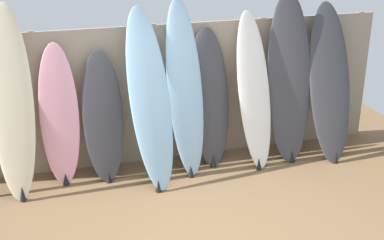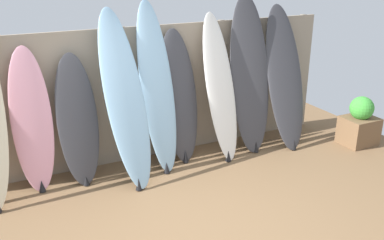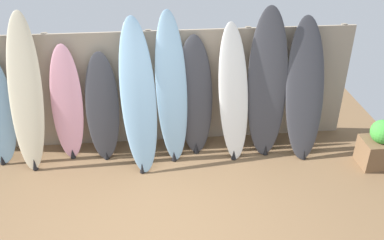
{
  "view_description": "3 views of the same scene",
  "coord_description": "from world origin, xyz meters",
  "px_view_note": "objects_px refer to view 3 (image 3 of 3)",
  "views": [
    {
      "loc": [
        -1.31,
        -4.32,
        3.17
      ],
      "look_at": [
        0.1,
        0.65,
        1.07
      ],
      "focal_mm": 50.0,
      "sensor_mm": 36.0,
      "label": 1
    },
    {
      "loc": [
        -1.58,
        -3.19,
        2.59
      ],
      "look_at": [
        0.25,
        0.55,
        1.02
      ],
      "focal_mm": 40.0,
      "sensor_mm": 36.0,
      "label": 2
    },
    {
      "loc": [
        0.06,
        -3.86,
        3.7
      ],
      "look_at": [
        0.5,
        0.74,
        1.05
      ],
      "focal_mm": 40.0,
      "sensor_mm": 36.0,
      "label": 3
    }
  ],
  "objects_px": {
    "surfboard_charcoal_8": "(267,84)",
    "surfboard_charcoal_9": "(305,90)",
    "surfboard_cream_1": "(26,95)",
    "surfboard_skyblue_5": "(171,89)",
    "surfboard_white_7": "(233,94)",
    "surfboard_pink_2": "(67,104)",
    "surfboard_skyblue_4": "(138,97)",
    "surfboard_charcoal_6": "(195,97)",
    "planter_box": "(379,146)",
    "surfboard_charcoal_3": "(102,108)"
  },
  "relations": [
    {
      "from": "surfboard_pink_2",
      "to": "surfboard_skyblue_5",
      "type": "xyz_separation_m",
      "value": [
        1.51,
        -0.12,
        0.23
      ]
    },
    {
      "from": "surfboard_charcoal_9",
      "to": "planter_box",
      "type": "height_order",
      "value": "surfboard_charcoal_9"
    },
    {
      "from": "surfboard_pink_2",
      "to": "surfboard_white_7",
      "type": "bearing_deg",
      "value": -3.76
    },
    {
      "from": "surfboard_skyblue_5",
      "to": "surfboard_white_7",
      "type": "distance_m",
      "value": 0.9
    },
    {
      "from": "surfboard_cream_1",
      "to": "surfboard_pink_2",
      "type": "height_order",
      "value": "surfboard_cream_1"
    },
    {
      "from": "surfboard_skyblue_4",
      "to": "planter_box",
      "type": "relative_size",
      "value": 2.86
    },
    {
      "from": "surfboard_charcoal_6",
      "to": "planter_box",
      "type": "distance_m",
      "value": 2.75
    },
    {
      "from": "surfboard_white_7",
      "to": "surfboard_skyblue_5",
      "type": "bearing_deg",
      "value": 177.32
    },
    {
      "from": "surfboard_charcoal_6",
      "to": "surfboard_pink_2",
      "type": "bearing_deg",
      "value": 179.68
    },
    {
      "from": "surfboard_charcoal_6",
      "to": "surfboard_charcoal_9",
      "type": "relative_size",
      "value": 0.88
    },
    {
      "from": "surfboard_charcoal_8",
      "to": "surfboard_pink_2",
      "type": "bearing_deg",
      "value": 178.12
    },
    {
      "from": "surfboard_charcoal_3",
      "to": "surfboard_charcoal_9",
      "type": "xyz_separation_m",
      "value": [
        2.94,
        -0.13,
        0.21
      ]
    },
    {
      "from": "surfboard_charcoal_8",
      "to": "planter_box",
      "type": "height_order",
      "value": "surfboard_charcoal_8"
    },
    {
      "from": "planter_box",
      "to": "surfboard_skyblue_5",
      "type": "bearing_deg",
      "value": 168.05
    },
    {
      "from": "surfboard_skyblue_4",
      "to": "surfboard_charcoal_8",
      "type": "bearing_deg",
      "value": 5.24
    },
    {
      "from": "surfboard_cream_1",
      "to": "surfboard_white_7",
      "type": "height_order",
      "value": "surfboard_cream_1"
    },
    {
      "from": "surfboard_charcoal_8",
      "to": "surfboard_skyblue_4",
      "type": "bearing_deg",
      "value": -174.76
    },
    {
      "from": "surfboard_charcoal_8",
      "to": "planter_box",
      "type": "relative_size",
      "value": 2.96
    },
    {
      "from": "surfboard_cream_1",
      "to": "surfboard_charcoal_9",
      "type": "bearing_deg",
      "value": -0.67
    },
    {
      "from": "surfboard_skyblue_5",
      "to": "surfboard_skyblue_4",
      "type": "bearing_deg",
      "value": -162.29
    },
    {
      "from": "surfboard_charcoal_6",
      "to": "surfboard_charcoal_9",
      "type": "xyz_separation_m",
      "value": [
        1.58,
        -0.18,
        0.12
      ]
    },
    {
      "from": "surfboard_cream_1",
      "to": "surfboard_charcoal_8",
      "type": "relative_size",
      "value": 1.01
    },
    {
      "from": "surfboard_pink_2",
      "to": "surfboard_cream_1",
      "type": "bearing_deg",
      "value": -163.95
    },
    {
      "from": "surfboard_pink_2",
      "to": "surfboard_charcoal_9",
      "type": "height_order",
      "value": "surfboard_charcoal_9"
    },
    {
      "from": "surfboard_white_7",
      "to": "surfboard_charcoal_9",
      "type": "height_order",
      "value": "surfboard_charcoal_9"
    },
    {
      "from": "surfboard_charcoal_3",
      "to": "planter_box",
      "type": "bearing_deg",
      "value": -9.8
    },
    {
      "from": "surfboard_charcoal_6",
      "to": "surfboard_white_7",
      "type": "bearing_deg",
      "value": -15.3
    },
    {
      "from": "surfboard_white_7",
      "to": "surfboard_charcoal_9",
      "type": "relative_size",
      "value": 0.97
    },
    {
      "from": "surfboard_skyblue_4",
      "to": "surfboard_charcoal_6",
      "type": "xyz_separation_m",
      "value": [
        0.82,
        0.26,
        -0.16
      ]
    },
    {
      "from": "surfboard_charcoal_3",
      "to": "surfboard_skyblue_4",
      "type": "distance_m",
      "value": 0.63
    },
    {
      "from": "surfboard_pink_2",
      "to": "surfboard_charcoal_8",
      "type": "xyz_separation_m",
      "value": [
        2.9,
        -0.1,
        0.23
      ]
    },
    {
      "from": "surfboard_charcoal_6",
      "to": "planter_box",
      "type": "relative_size",
      "value": 2.42
    },
    {
      "from": "surfboard_charcoal_8",
      "to": "surfboard_cream_1",
      "type": "bearing_deg",
      "value": -179.19
    },
    {
      "from": "surfboard_charcoal_3",
      "to": "surfboard_charcoal_9",
      "type": "bearing_deg",
      "value": -2.58
    },
    {
      "from": "surfboard_skyblue_5",
      "to": "surfboard_charcoal_9",
      "type": "bearing_deg",
      "value": -2.18
    },
    {
      "from": "surfboard_skyblue_4",
      "to": "surfboard_skyblue_5",
      "type": "height_order",
      "value": "surfboard_skyblue_5"
    },
    {
      "from": "surfboard_white_7",
      "to": "surfboard_charcoal_8",
      "type": "xyz_separation_m",
      "value": [
        0.5,
        0.06,
        0.1
      ]
    },
    {
      "from": "surfboard_charcoal_3",
      "to": "surfboard_pink_2",
      "type": "bearing_deg",
      "value": 173.54
    },
    {
      "from": "surfboard_charcoal_6",
      "to": "surfboard_white_7",
      "type": "xyz_separation_m",
      "value": [
        0.54,
        -0.15,
        0.09
      ]
    },
    {
      "from": "surfboard_pink_2",
      "to": "surfboard_skyblue_4",
      "type": "bearing_deg",
      "value": -14.34
    },
    {
      "from": "surfboard_skyblue_5",
      "to": "surfboard_charcoal_9",
      "type": "relative_size",
      "value": 1.07
    },
    {
      "from": "surfboard_pink_2",
      "to": "surfboard_charcoal_6",
      "type": "bearing_deg",
      "value": -0.32
    },
    {
      "from": "surfboard_pink_2",
      "to": "surfboard_white_7",
      "type": "xyz_separation_m",
      "value": [
        2.4,
        -0.16,
        0.13
      ]
    },
    {
      "from": "surfboard_skyblue_5",
      "to": "surfboard_charcoal_8",
      "type": "bearing_deg",
      "value": 0.86
    },
    {
      "from": "surfboard_charcoal_3",
      "to": "planter_box",
      "type": "height_order",
      "value": "surfboard_charcoal_3"
    },
    {
      "from": "surfboard_charcoal_8",
      "to": "surfboard_charcoal_9",
      "type": "bearing_deg",
      "value": -9.94
    },
    {
      "from": "surfboard_charcoal_6",
      "to": "surfboard_white_7",
      "type": "height_order",
      "value": "surfboard_white_7"
    },
    {
      "from": "surfboard_charcoal_6",
      "to": "surfboard_charcoal_8",
      "type": "relative_size",
      "value": 0.82
    },
    {
      "from": "surfboard_pink_2",
      "to": "surfboard_skyblue_4",
      "type": "xyz_separation_m",
      "value": [
        1.04,
        -0.27,
        0.2
      ]
    },
    {
      "from": "surfboard_skyblue_5",
      "to": "surfboard_white_7",
      "type": "height_order",
      "value": "surfboard_skyblue_5"
    }
  ]
}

